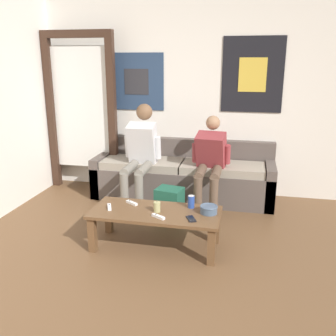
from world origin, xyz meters
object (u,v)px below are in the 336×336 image
(coffee_table, at_px, (156,217))
(person_seated_adult, at_px, (140,152))
(pillar_candle, at_px, (157,207))
(cell_phone, at_px, (191,219))
(game_controller_far_center, at_px, (132,203))
(drink_can_blue, at_px, (191,202))
(couch, at_px, (183,177))
(game_controller_near_left, at_px, (158,217))
(ceramic_bowl, at_px, (209,209))
(person_seated_teen, at_px, (210,161))
(backpack, at_px, (169,205))
(game_controller_near_right, at_px, (109,207))

(coffee_table, height_order, person_seated_adult, person_seated_adult)
(pillar_candle, distance_m, cell_phone, 0.37)
(game_controller_far_center, bearing_deg, person_seated_adult, 100.95)
(drink_can_blue, bearing_deg, couch, 103.70)
(drink_can_blue, relative_size, cell_phone, 0.82)
(game_controller_near_left, xyz_separation_m, game_controller_far_center, (-0.34, 0.28, 0.00))
(ceramic_bowl, bearing_deg, coffee_table, -173.45)
(person_seated_adult, relative_size, person_seated_teen, 1.11)
(couch, distance_m, pillar_candle, 1.44)
(pillar_candle, height_order, drink_can_blue, drink_can_blue)
(cell_phone, bearing_deg, coffee_table, 161.98)
(cell_phone, bearing_deg, couch, 102.84)
(couch, distance_m, drink_can_blue, 1.30)
(person_seated_teen, xyz_separation_m, ceramic_bowl, (0.11, -1.01, -0.19))
(couch, height_order, person_seated_teen, person_seated_teen)
(backpack, height_order, game_controller_far_center, game_controller_far_center)
(game_controller_near_right, bearing_deg, person_seated_teen, 51.67)
(game_controller_near_right, bearing_deg, game_controller_far_center, 39.77)
(coffee_table, relative_size, game_controller_near_left, 8.82)
(pillar_candle, height_order, game_controller_near_right, pillar_candle)
(person_seated_adult, distance_m, backpack, 0.80)
(coffee_table, distance_m, game_controller_far_center, 0.31)
(ceramic_bowl, height_order, game_controller_far_center, ceramic_bowl)
(drink_can_blue, height_order, game_controller_near_left, drink_can_blue)
(couch, height_order, game_controller_far_center, couch)
(couch, distance_m, person_seated_teen, 0.62)
(couch, height_order, pillar_candle, couch)
(pillar_candle, height_order, game_controller_far_center, pillar_candle)
(pillar_candle, bearing_deg, game_controller_far_center, 154.99)
(backpack, xyz_separation_m, game_controller_near_right, (-0.45, -0.68, 0.21))
(game_controller_near_left, height_order, cell_phone, game_controller_near_left)
(drink_can_blue, bearing_deg, coffee_table, -153.30)
(person_seated_adult, height_order, ceramic_bowl, person_seated_adult)
(coffee_table, height_order, game_controller_near_left, game_controller_near_left)
(backpack, xyz_separation_m, game_controller_far_center, (-0.27, -0.53, 0.21))
(person_seated_adult, distance_m, ceramic_bowl, 1.43)
(coffee_table, height_order, drink_can_blue, drink_can_blue)
(couch, height_order, person_seated_adult, person_seated_adult)
(coffee_table, distance_m, pillar_candle, 0.11)
(backpack, height_order, pillar_candle, pillar_candle)
(game_controller_near_right, bearing_deg, drink_can_blue, 13.51)
(backpack, height_order, drink_can_blue, drink_can_blue)
(pillar_candle, bearing_deg, drink_can_blue, 30.10)
(coffee_table, height_order, person_seated_teen, person_seated_teen)
(drink_can_blue, xyz_separation_m, game_controller_near_right, (-0.78, -0.19, -0.05))
(person_seated_adult, xyz_separation_m, game_controller_near_left, (0.53, -1.23, -0.29))
(game_controller_far_center, distance_m, cell_phone, 0.69)
(person_seated_teen, relative_size, ceramic_bowl, 6.63)
(coffee_table, xyz_separation_m, game_controller_far_center, (-0.28, 0.13, 0.07))
(person_seated_teen, height_order, game_controller_near_right, person_seated_teen)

